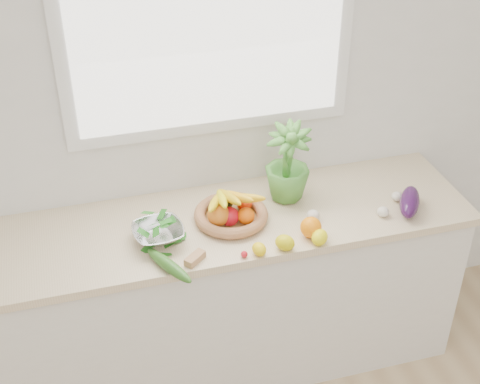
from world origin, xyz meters
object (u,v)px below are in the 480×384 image
object	(u,v)px
apple	(229,216)
colander_with_spinach	(158,230)
eggplant	(410,202)
fruit_basket	(230,211)
potted_herb	(288,162)
cucumber	(169,266)

from	to	relation	value
apple	colander_with_spinach	xyz separation A→B (m)	(-0.32, -0.03, 0.01)
eggplant	fruit_basket	distance (m)	0.82
potted_herb	colander_with_spinach	distance (m)	0.67
apple	eggplant	xyz separation A→B (m)	(0.82, -0.12, 0.00)
eggplant	colander_with_spinach	world-z (taller)	colander_with_spinach
apple	cucumber	size ratio (longest dim) A/B	0.31
fruit_basket	colander_with_spinach	distance (m)	0.34
cucumber	potted_herb	size ratio (longest dim) A/B	0.76
eggplant	cucumber	world-z (taller)	eggplant
apple	colander_with_spinach	size ratio (longest dim) A/B	0.37
potted_herb	fruit_basket	bearing A→B (deg)	-161.79
apple	fruit_basket	bearing A→B (deg)	68.94
apple	cucumber	xyz separation A→B (m)	(-0.32, -0.24, -0.02)
cucumber	potted_herb	bearing A→B (deg)	30.24
colander_with_spinach	cucumber	bearing A→B (deg)	-88.07
eggplant	colander_with_spinach	distance (m)	1.15
eggplant	cucumber	bearing A→B (deg)	-174.00
cucumber	potted_herb	distance (m)	0.75
apple	eggplant	size ratio (longest dim) A/B	0.38
potted_herb	fruit_basket	distance (m)	0.35
eggplant	potted_herb	world-z (taller)	potted_herb
fruit_basket	colander_with_spinach	bearing A→B (deg)	-169.34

